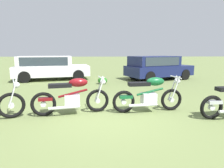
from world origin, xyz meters
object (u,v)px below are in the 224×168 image
Objects in this scene: motorcycle_maroon at (72,96)px; car_navy at (156,66)px; motorcycle_green at (149,95)px; car_white at (49,66)px; shrub_low at (103,81)px.

car_navy is (4.05, 6.36, 0.34)m from motorcycle_maroon.
motorcycle_green is at bearing -130.38° from car_navy.
motorcycle_green is (2.15, 0.13, -0.00)m from motorcycle_maroon.
car_navy is (6.53, -0.17, -0.00)m from car_white.
motorcycle_maroon is 6.99m from car_white.
motorcycle_green reaches higher than shrub_low.
car_navy is at bearing 24.54° from shrub_low.
motorcycle_maroon and motorcycle_green have the same top height.
motorcycle_maroon is 0.47× the size of car_navy.
car_white reaches higher than shrub_low.
car_white is 6.53m from car_navy.
motorcycle_maroon is at bearing 176.33° from motorcycle_green.
shrub_low is (-1.38, 4.74, -0.31)m from motorcycle_green.
car_white and car_navy have the same top height.
car_navy is 8.80× the size of shrub_low.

